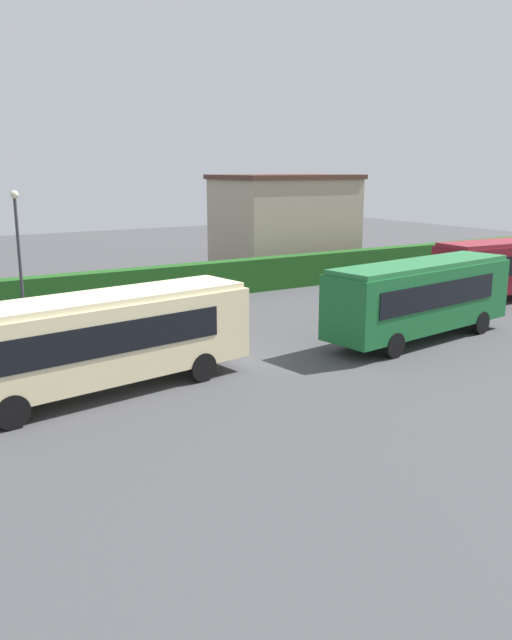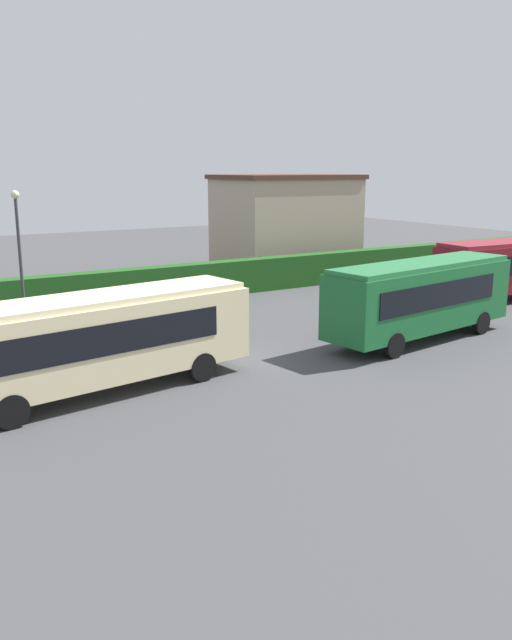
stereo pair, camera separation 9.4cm
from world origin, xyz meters
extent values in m
plane|color=#424244|center=(0.00, 0.00, 0.00)|extent=(106.77, 106.77, 0.00)
cube|color=beige|center=(-4.84, -0.95, 1.78)|extent=(10.71, 3.90, 2.46)
cube|color=#F8E8B2|center=(-4.84, -0.95, 3.11)|extent=(10.38, 3.66, 0.20)
cube|color=black|center=(-5.31, 0.21, 2.07)|extent=(8.09, 1.22, 0.98)
cube|color=black|center=(-4.96, -2.20, 2.07)|extent=(8.09, 1.22, 0.98)
cube|color=black|center=(0.36, -0.19, 2.07)|extent=(0.33, 1.96, 1.03)
cube|color=silver|center=(0.36, -0.19, 2.83)|extent=(0.23, 1.32, 0.28)
cylinder|color=black|center=(-1.79, 0.61, 0.50)|extent=(1.03, 0.42, 1.00)
cylinder|color=black|center=(-1.47, -1.58, 0.50)|extent=(1.03, 0.42, 1.00)
cylinder|color=black|center=(-7.89, -2.52, 0.50)|extent=(1.03, 0.42, 1.00)
sphere|color=silver|center=(0.28, 0.46, 0.90)|extent=(0.22, 0.22, 0.22)
sphere|color=silver|center=(0.47, -0.85, 0.90)|extent=(0.22, 0.22, 0.22)
cube|color=#19602D|center=(8.82, -1.47, 1.83)|extent=(9.75, 3.61, 2.57)
cube|color=#27723C|center=(8.82, -1.47, 3.22)|extent=(9.44, 3.38, 0.20)
cube|color=black|center=(8.37, -0.31, 2.14)|extent=(7.36, 1.01, 1.03)
cube|color=black|center=(8.68, -2.70, 2.14)|extent=(7.36, 1.01, 1.03)
cube|color=black|center=(13.56, -0.84, 2.14)|extent=(0.30, 1.94, 1.08)
cube|color=silver|center=(13.56, -0.84, 2.94)|extent=(0.21, 1.30, 0.28)
cylinder|color=black|center=(11.61, 0.00, 0.50)|extent=(1.03, 0.41, 1.00)
cylinder|color=black|center=(11.89, -2.16, 0.50)|extent=(1.03, 0.41, 1.00)
cylinder|color=black|center=(5.76, -0.78, 0.50)|extent=(1.03, 0.41, 1.00)
cylinder|color=black|center=(6.04, -2.94, 0.50)|extent=(1.03, 0.41, 1.00)
sphere|color=silver|center=(13.48, -0.19, 0.90)|extent=(0.22, 0.22, 0.22)
sphere|color=silver|center=(13.66, -1.49, 0.90)|extent=(0.22, 0.22, 0.22)
cube|color=maroon|center=(19.67, 2.31, 1.80)|extent=(9.62, 3.13, 2.50)
cube|color=black|center=(19.45, 3.59, 2.10)|extent=(7.38, 0.54, 1.00)
cylinder|color=black|center=(16.82, 3.65, 0.50)|extent=(1.02, 0.35, 1.00)
cylinder|color=black|center=(16.66, 1.36, 0.50)|extent=(1.02, 0.35, 1.00)
cube|color=#4C6B47|center=(18.16, 4.10, 0.43)|extent=(0.33, 0.34, 0.86)
cube|color=#334C8C|center=(18.16, 4.10, 1.24)|extent=(0.41, 0.47, 0.75)
sphere|color=beige|center=(18.16, 4.10, 1.73)|extent=(0.24, 0.24, 0.24)
cube|color=#1D501A|center=(0.00, 11.78, 0.96)|extent=(65.38, 1.04, 1.92)
cube|color=tan|center=(14.26, 16.59, 3.18)|extent=(8.69, 6.15, 6.36)
cube|color=#4C2D23|center=(14.26, 16.59, 6.51)|extent=(9.04, 6.39, 0.30)
cone|color=orange|center=(10.91, 5.40, 0.30)|extent=(0.36, 0.36, 0.60)
cylinder|color=#38383D|center=(-4.83, 9.49, 2.89)|extent=(0.14, 0.14, 5.79)
sphere|color=beige|center=(-4.83, 9.49, 5.97)|extent=(0.36, 0.36, 0.36)
camera|label=1|loc=(-11.15, -20.63, 7.11)|focal=36.75mm
camera|label=2|loc=(-11.07, -20.68, 7.11)|focal=36.75mm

